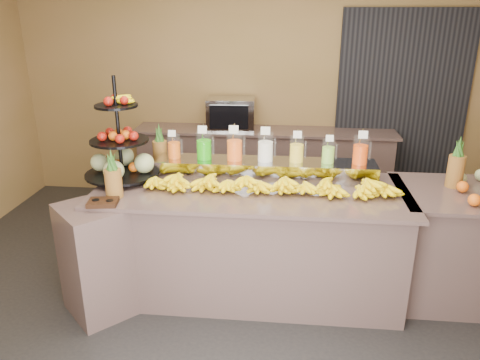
% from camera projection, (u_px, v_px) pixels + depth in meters
% --- Properties ---
extents(ground, '(6.00, 6.00, 0.00)m').
position_uv_depth(ground, '(247.00, 309.00, 3.78)').
color(ground, black).
rests_on(ground, ground).
extents(room_envelope, '(6.04, 5.02, 2.82)m').
position_uv_depth(room_envelope, '(279.00, 61.00, 3.85)').
color(room_envelope, olive).
rests_on(room_envelope, ground).
extents(buffet_counter, '(2.75, 1.25, 0.93)m').
position_uv_depth(buffet_counter, '(237.00, 242.00, 3.88)').
color(buffet_counter, '#8C6965').
rests_on(buffet_counter, ground).
extents(right_counter, '(1.08, 0.88, 0.93)m').
position_uv_depth(right_counter, '(458.00, 244.00, 3.83)').
color(right_counter, '#8C6965').
rests_on(right_counter, ground).
extents(back_ledge, '(3.10, 0.55, 0.93)m').
position_uv_depth(back_ledge, '(264.00, 166.00, 5.72)').
color(back_ledge, '#8C6965').
rests_on(back_ledge, ground).
extents(pitcher_tray, '(1.85, 0.30, 0.15)m').
position_uv_depth(pitcher_tray, '(265.00, 169.00, 3.97)').
color(pitcher_tray, gray).
rests_on(pitcher_tray, buffet_counter).
extents(juice_pitcher_orange_a, '(0.11, 0.11, 0.27)m').
position_uv_depth(juice_pitcher_orange_a, '(174.00, 148.00, 3.99)').
color(juice_pitcher_orange_a, silver).
rests_on(juice_pitcher_orange_a, pitcher_tray).
extents(juice_pitcher_green, '(0.13, 0.13, 0.31)m').
position_uv_depth(juice_pitcher_green, '(204.00, 147.00, 3.96)').
color(juice_pitcher_green, silver).
rests_on(juice_pitcher_green, pitcher_tray).
extents(juice_pitcher_orange_b, '(0.13, 0.14, 0.32)m').
position_uv_depth(juice_pitcher_orange_b, '(235.00, 147.00, 3.93)').
color(juice_pitcher_orange_b, silver).
rests_on(juice_pitcher_orange_b, pitcher_tray).
extents(juice_pitcher_milk, '(0.13, 0.14, 0.32)m').
position_uv_depth(juice_pitcher_milk, '(265.00, 148.00, 3.91)').
color(juice_pitcher_milk, silver).
rests_on(juice_pitcher_milk, pitcher_tray).
extents(juice_pitcher_lemon, '(0.12, 0.12, 0.29)m').
position_uv_depth(juice_pitcher_lemon, '(297.00, 151.00, 3.88)').
color(juice_pitcher_lemon, silver).
rests_on(juice_pitcher_lemon, pitcher_tray).
extents(juice_pitcher_lime, '(0.11, 0.11, 0.26)m').
position_uv_depth(juice_pitcher_lime, '(328.00, 153.00, 3.86)').
color(juice_pitcher_lime, silver).
rests_on(juice_pitcher_lime, pitcher_tray).
extents(juice_pitcher_orange_c, '(0.13, 0.13, 0.30)m').
position_uv_depth(juice_pitcher_orange_c, '(360.00, 152.00, 3.83)').
color(juice_pitcher_orange_c, silver).
rests_on(juice_pitcher_orange_c, pitcher_tray).
extents(banana_heap, '(2.11, 0.19, 0.17)m').
position_uv_depth(banana_heap, '(268.00, 182.00, 3.68)').
color(banana_heap, yellow).
rests_on(banana_heap, buffet_counter).
extents(fruit_stand, '(0.74, 0.74, 0.86)m').
position_uv_depth(fruit_stand, '(125.00, 154.00, 3.88)').
color(fruit_stand, black).
rests_on(fruit_stand, buffet_counter).
extents(condiment_caddy, '(0.23, 0.19, 0.03)m').
position_uv_depth(condiment_caddy, '(103.00, 202.00, 3.44)').
color(condiment_caddy, black).
rests_on(condiment_caddy, buffet_counter).
extents(pineapple_left_a, '(0.13, 0.13, 0.38)m').
position_uv_depth(pineapple_left_a, '(113.00, 180.00, 3.54)').
color(pineapple_left_a, brown).
rests_on(pineapple_left_a, buffet_counter).
extents(pineapple_left_b, '(0.13, 0.13, 0.40)m').
position_uv_depth(pineapple_left_b, '(160.00, 151.00, 4.22)').
color(pineapple_left_b, brown).
rests_on(pineapple_left_b, buffet_counter).
extents(oven_warmer, '(0.57, 0.41, 0.37)m').
position_uv_depth(oven_warmer, '(231.00, 114.00, 5.54)').
color(oven_warmer, gray).
rests_on(oven_warmer, back_ledge).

